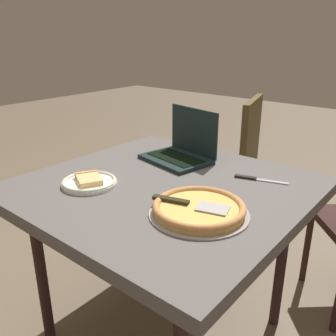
# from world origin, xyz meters

# --- Properties ---
(ground_plane) EXTENTS (12.00, 12.00, 0.00)m
(ground_plane) POSITION_xyz_m (0.00, 0.00, 0.00)
(ground_plane) COLOR #6F5E4A
(dining_table) EXTENTS (1.06, 1.03, 0.75)m
(dining_table) POSITION_xyz_m (0.00, 0.00, 0.69)
(dining_table) COLOR #595451
(dining_table) RESTS_ON ground_plane
(laptop) EXTENTS (0.34, 0.28, 0.24)m
(laptop) POSITION_xyz_m (0.13, -0.28, 0.80)
(laptop) COLOR black
(laptop) RESTS_ON dining_table
(pizza_plate) EXTENTS (0.22, 0.22, 0.04)m
(pizza_plate) POSITION_xyz_m (0.22, 0.20, 0.76)
(pizza_plate) COLOR white
(pizza_plate) RESTS_ON dining_table
(pizza_tray) EXTENTS (0.34, 0.34, 0.04)m
(pizza_tray) POSITION_xyz_m (-0.25, 0.13, 0.77)
(pizza_tray) COLOR #9E9496
(pizza_tray) RESTS_ON dining_table
(table_knife) EXTENTS (0.21, 0.08, 0.01)m
(table_knife) POSITION_xyz_m (-0.26, -0.27, 0.75)
(table_knife) COLOR beige
(table_knife) RESTS_ON dining_table
(chair_near) EXTENTS (0.55, 0.55, 0.96)m
(chair_near) POSITION_xyz_m (0.20, -0.88, 0.54)
(chair_near) COLOR #4F3F1F
(chair_near) RESTS_ON ground_plane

